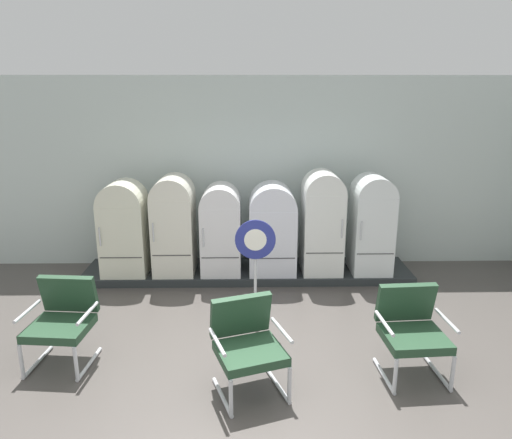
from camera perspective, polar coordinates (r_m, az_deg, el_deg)
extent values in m
cube|color=#4B4642|center=(4.97, -1.04, -20.33)|extent=(12.00, 10.00, 0.05)
cube|color=silver|center=(7.80, -1.09, 5.58)|extent=(11.76, 0.12, 3.05)
cube|color=#47443F|center=(7.68, -1.13, 14.25)|extent=(11.76, 0.07, 0.06)
cube|color=#282D2F|center=(7.59, -1.03, -6.24)|extent=(5.07, 0.95, 0.12)
cube|color=silver|center=(7.51, -15.36, -2.18)|extent=(0.67, 0.62, 1.09)
cylinder|color=silver|center=(7.36, -15.66, 1.87)|extent=(0.67, 0.61, 0.67)
cube|color=#383838|center=(7.28, -15.84, -4.41)|extent=(0.61, 0.01, 0.01)
cylinder|color=silver|center=(7.24, -18.15, -1.97)|extent=(0.02, 0.02, 0.28)
cube|color=silver|center=(7.38, -9.72, -1.74)|extent=(0.61, 0.70, 1.19)
cylinder|color=silver|center=(7.22, -9.94, 2.77)|extent=(0.61, 0.68, 0.61)
cube|color=#383838|center=(7.11, -10.06, -4.24)|extent=(0.56, 0.01, 0.01)
cylinder|color=silver|center=(7.03, -12.18, -1.52)|extent=(0.02, 0.02, 0.28)
cube|color=white|center=(7.31, -4.18, -2.24)|extent=(0.60, 0.68, 1.06)
cylinder|color=white|center=(7.17, -4.27, 1.80)|extent=(0.60, 0.67, 0.60)
cube|color=#383838|center=(7.05, -4.30, -4.58)|extent=(0.55, 0.01, 0.01)
cylinder|color=silver|center=(6.95, -6.32, -2.15)|extent=(0.02, 0.02, 0.28)
cube|color=white|center=(7.32, 1.95, -2.36)|extent=(0.70, 0.69, 1.02)
cylinder|color=white|center=(7.18, 1.99, 1.50)|extent=(0.70, 0.67, 0.70)
cube|color=#383838|center=(7.05, 2.08, -4.66)|extent=(0.65, 0.01, 0.01)
cylinder|color=silver|center=(6.93, -0.30, -2.34)|extent=(0.02, 0.02, 0.28)
cube|color=white|center=(7.36, 7.85, -1.43)|extent=(0.60, 0.68, 1.26)
cylinder|color=white|center=(7.20, 8.04, 3.36)|extent=(0.60, 0.66, 0.60)
cube|color=#383838|center=(7.11, 8.20, -3.99)|extent=(0.55, 0.01, 0.01)
cylinder|color=silver|center=(7.02, 10.25, -1.09)|extent=(0.02, 0.02, 0.28)
cube|color=white|center=(7.50, 13.54, -1.60)|extent=(0.59, 0.65, 1.21)
cylinder|color=white|center=(7.35, 13.84, 2.89)|extent=(0.59, 0.64, 0.59)
cube|color=#383838|center=(7.27, 14.06, -4.01)|extent=(0.54, 0.01, 0.01)
cylinder|color=silver|center=(7.09, 12.44, -1.32)|extent=(0.02, 0.02, 0.28)
cylinder|color=silver|center=(5.87, -24.59, -15.18)|extent=(0.09, 0.61, 0.04)
cylinder|color=silver|center=(5.57, -26.22, -14.95)|extent=(0.04, 0.04, 0.37)
cylinder|color=silver|center=(5.64, -19.28, -15.95)|extent=(0.09, 0.61, 0.04)
cylinder|color=silver|center=(5.32, -20.69, -15.80)|extent=(0.04, 0.04, 0.37)
cube|color=#24432C|center=(5.55, -22.43, -11.90)|extent=(0.66, 0.61, 0.09)
cube|color=#24432C|center=(5.68, -21.44, -8.24)|extent=(0.62, 0.21, 0.44)
cylinder|color=silver|center=(5.62, -25.63, -9.84)|extent=(0.08, 0.50, 0.04)
cylinder|color=silver|center=(5.34, -19.48, -10.50)|extent=(0.08, 0.50, 0.04)
cylinder|color=silver|center=(5.33, 15.01, -17.55)|extent=(0.08, 0.61, 0.04)
cylinder|color=silver|center=(5.01, 16.29, -17.51)|extent=(0.04, 0.04, 0.37)
cylinder|color=silver|center=(5.54, 20.83, -16.74)|extent=(0.08, 0.61, 0.04)
cylinder|color=silver|center=(5.23, 22.41, -16.61)|extent=(0.04, 0.04, 0.37)
cube|color=#24432C|center=(5.22, 18.37, -13.32)|extent=(0.65, 0.60, 0.09)
cube|color=#24432C|center=(5.34, 17.42, -9.39)|extent=(0.62, 0.20, 0.44)
cylinder|color=silver|center=(5.02, 15.09, -11.86)|extent=(0.07, 0.50, 0.04)
cylinder|color=silver|center=(5.27, 21.85, -11.14)|extent=(0.07, 0.50, 0.04)
cylinder|color=silver|center=(4.89, -4.03, -20.38)|extent=(0.24, 0.59, 0.04)
cylinder|color=silver|center=(4.56, -3.01, -20.52)|extent=(0.05, 0.05, 0.37)
cylinder|color=silver|center=(5.04, 2.58, -19.10)|extent=(0.24, 0.59, 0.04)
cylinder|color=silver|center=(4.72, 4.01, -19.10)|extent=(0.05, 0.05, 0.37)
cube|color=#24432C|center=(4.73, -0.68, -15.67)|extent=(0.76, 0.73, 0.09)
cube|color=#24432C|center=(4.84, -1.84, -11.32)|extent=(0.63, 0.35, 0.44)
cylinder|color=silver|center=(4.55, -4.65, -14.36)|extent=(0.20, 0.49, 0.04)
cylinder|color=silver|center=(4.74, 3.11, -13.05)|extent=(0.20, 0.49, 0.04)
cylinder|color=#2D2D30|center=(6.15, -0.08, -12.22)|extent=(0.32, 0.32, 0.03)
cylinder|color=silver|center=(5.91, -0.08, -7.39)|extent=(0.04, 0.04, 1.10)
cylinder|color=navy|center=(5.69, -0.08, -2.42)|extent=(0.49, 0.02, 0.49)
cylinder|color=white|center=(5.68, -0.08, -2.46)|extent=(0.27, 0.00, 0.27)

